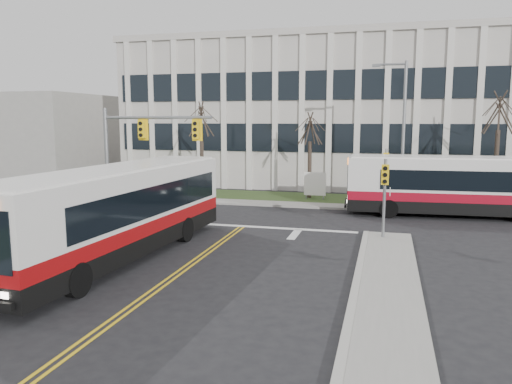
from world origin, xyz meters
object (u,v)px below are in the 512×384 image
Objects in this scene: newspaper_box_blue at (10,249)px; newspaper_box_red at (22,248)px; bus_main at (117,214)px; streetlight at (401,126)px; bus_cross at (461,188)px; directory_sign at (315,184)px.

newspaper_box_blue is 0.45m from newspaper_box_red.
bus_main is at bearing 33.64° from newspaper_box_blue.
streetlight is 0.72× the size of bus_cross.
newspaper_box_blue is at bearing -118.57° from directory_sign.
streetlight is 9.68× the size of newspaper_box_red.
newspaper_box_red is at bearing 38.37° from newspaper_box_blue.
streetlight is 4.60× the size of directory_sign.
directory_sign is 2.11× the size of newspaper_box_blue.
bus_cross is at bearing 38.79° from newspaper_box_red.
bus_cross reaches higher than newspaper_box_blue.
bus_main reaches higher than bus_cross.
bus_cross is at bearing -32.88° from streetlight.
bus_main is at bearing -51.44° from bus_cross.
bus_cross is (3.40, -2.20, -3.49)m from streetlight.
directory_sign is 20.33m from newspaper_box_blue.
streetlight reaches higher than newspaper_box_blue.
bus_main reaches higher than newspaper_box_red.
newspaper_box_blue is 1.00× the size of newspaper_box_red.
directory_sign is at bearing 63.18° from newspaper_box_red.
newspaper_box_blue is (-18.65, -14.34, -1.23)m from bus_cross.
directory_sign is at bearing 166.77° from streetlight.
bus_cross is at bearing 52.85° from newspaper_box_blue.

